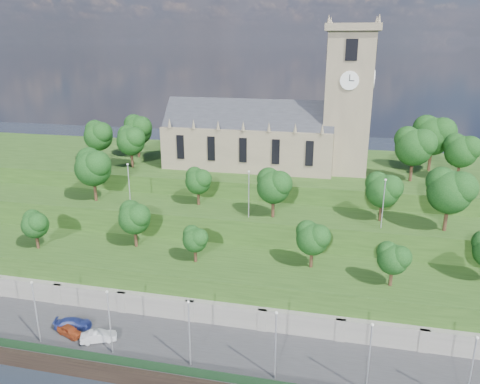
% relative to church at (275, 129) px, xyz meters
% --- Properties ---
extents(promenade, '(160.00, 12.00, 2.00)m').
position_rel_church_xyz_m(promenade, '(-0.79, -39.98, -21.52)').
color(promenade, '#2D2D30').
rests_on(promenade, ground).
extents(fence, '(160.00, 0.10, 1.20)m').
position_rel_church_xyz_m(fence, '(-0.79, -45.38, -19.92)').
color(fence, '#16331B').
rests_on(fence, promenade).
extents(retaining_wall, '(160.00, 2.10, 5.00)m').
position_rel_church_xyz_m(retaining_wall, '(-0.79, -34.01, -20.02)').
color(retaining_wall, slate).
rests_on(retaining_wall, ground).
extents(embankment_lower, '(160.00, 12.00, 8.00)m').
position_rel_church_xyz_m(embankment_lower, '(-0.79, -27.98, -18.52)').
color(embankment_lower, '#224115').
rests_on(embankment_lower, ground).
extents(embankment_upper, '(160.00, 10.00, 12.00)m').
position_rel_church_xyz_m(embankment_upper, '(-0.79, -16.98, -16.52)').
color(embankment_upper, '#224115').
rests_on(embankment_upper, ground).
extents(hilltop, '(160.00, 32.00, 15.00)m').
position_rel_church_xyz_m(hilltop, '(-0.79, 4.02, -15.02)').
color(hilltop, '#224115').
rests_on(hilltop, ground).
extents(church, '(38.60, 12.35, 27.60)m').
position_rel_church_xyz_m(church, '(0.00, 0.00, 0.00)').
color(church, '#6F634E').
rests_on(church, hilltop).
extents(trees_lower, '(69.18, 8.46, 7.27)m').
position_rel_church_xyz_m(trees_lower, '(1.99, -27.54, -10.06)').
color(trees_lower, '#321F13').
rests_on(trees_lower, embankment_lower).
extents(trees_upper, '(63.20, 8.26, 9.31)m').
position_rel_church_xyz_m(trees_upper, '(2.96, -18.10, -4.76)').
color(trees_upper, '#321F13').
rests_on(trees_upper, embankment_upper).
extents(trees_hilltop, '(73.69, 16.18, 10.40)m').
position_rel_church_xyz_m(trees_hilltop, '(3.86, -0.94, -1.29)').
color(trees_hilltop, '#321F13').
rests_on(trees_hilltop, hilltop).
extents(lamp_posts_promenade, '(60.36, 0.36, 8.58)m').
position_rel_church_xyz_m(lamp_posts_promenade, '(-2.79, -43.48, -15.61)').
color(lamp_posts_promenade, '#B2B2B7').
rests_on(lamp_posts_promenade, promenade).
extents(lamp_posts_upper, '(40.36, 0.36, 7.59)m').
position_rel_church_xyz_m(lamp_posts_upper, '(-0.79, -19.98, -6.13)').
color(lamp_posts_upper, '#B2B2B7').
rests_on(lamp_posts_upper, embankment_upper).
extents(car_left, '(4.11, 2.81, 1.30)m').
position_rel_church_xyz_m(car_left, '(-19.87, -41.44, -19.87)').
color(car_left, maroon).
rests_on(car_left, promenade).
extents(car_middle, '(4.64, 3.25, 1.45)m').
position_rel_church_xyz_m(car_middle, '(-15.59, -41.77, -19.80)').
color(car_middle, '#A1A1A5').
rests_on(car_middle, promenade).
extents(car_right, '(5.12, 3.21, 1.38)m').
position_rel_church_xyz_m(car_right, '(-20.32, -39.88, -19.83)').
color(car_right, navy).
rests_on(car_right, promenade).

